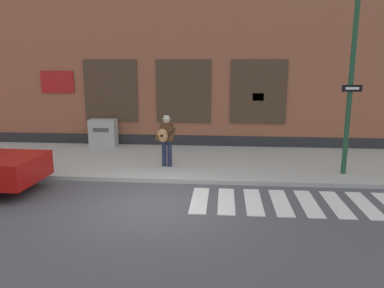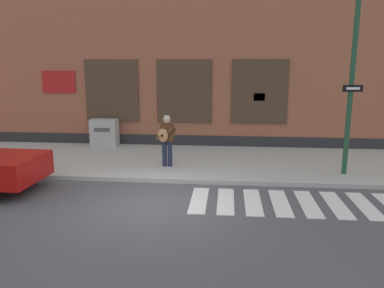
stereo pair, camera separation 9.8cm
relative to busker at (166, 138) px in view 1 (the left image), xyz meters
The scene contains 7 objects.
ground_plane 3.27m from the busker, 86.22° to the right, with size 160.00×160.00×0.00m, color #4C4C51.
sidewalk 1.43m from the busker, 78.27° to the left, with size 28.00×4.77×0.13m.
building_backdrop 6.19m from the busker, 87.83° to the left, with size 28.00×4.06×8.35m.
crosswalk 4.68m from the busker, 36.43° to the right, with size 5.20×1.90×0.01m.
busker is the anchor object (origin of this frame).
traffic_light 6.62m from the busker, 14.59° to the right, with size 0.86×3.30×5.73m.
utility_box 4.24m from the busker, 136.33° to the left, with size 1.08×0.61×1.10m.
Camera 1 is at (1.67, -8.69, 3.38)m, focal length 35.00 mm.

